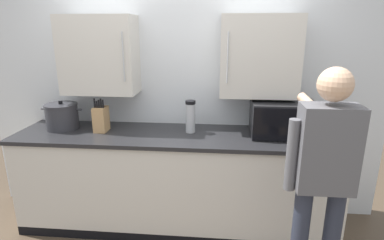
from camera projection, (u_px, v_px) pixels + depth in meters
name	position (u px, v px, depth m)	size (l,w,h in m)	color
back_wall_tiled	(180.00, 73.00, 2.98)	(3.93, 0.44, 2.76)	silver
counter_unit	(177.00, 181.00, 2.93)	(2.92, 0.67, 0.93)	beige
microwave_oven	(280.00, 119.00, 2.72)	(0.55, 0.36, 0.30)	black
thermos_flask	(190.00, 116.00, 2.82)	(0.09, 0.09, 0.30)	#B7BABF
stock_pot	(62.00, 116.00, 2.93)	(0.39, 0.30, 0.27)	#2D2D33
knife_block	(101.00, 119.00, 2.85)	(0.11, 0.15, 0.31)	tan
person_figure	(322.00, 173.00, 1.92)	(0.44, 0.64, 1.64)	#282D3D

